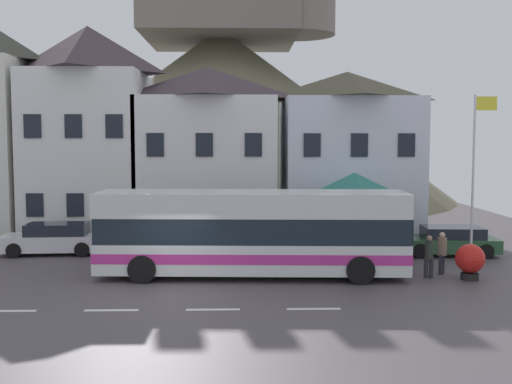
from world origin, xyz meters
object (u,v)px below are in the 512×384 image
at_px(hilltop_castle, 222,107).
at_px(parked_car_00, 54,239).
at_px(townhouse_03, 346,154).
at_px(bus_shelter, 354,187).
at_px(parked_car_01, 449,241).
at_px(pedestrian_02, 429,255).
at_px(flagpole, 475,165).
at_px(pedestrian_00, 406,246).
at_px(harbour_buoy, 470,260).
at_px(transit_bus, 252,234).
at_px(public_bench, 384,236).
at_px(townhouse_01, 89,133).
at_px(townhouse_02, 208,153).
at_px(pedestrian_01, 442,251).

height_order(hilltop_castle, parked_car_00, hilltop_castle).
xyz_separation_m(townhouse_03, parked_car_00, (-13.85, -5.13, -3.62)).
distance_m(bus_shelter, parked_car_01, 4.79).
height_order(pedestrian_02, flagpole, flagpole).
distance_m(pedestrian_00, pedestrian_02, 2.12).
distance_m(hilltop_castle, harbour_buoy, 35.03).
height_order(transit_bus, bus_shelter, bus_shelter).
distance_m(parked_car_01, public_bench, 3.41).
bearing_deg(hilltop_castle, townhouse_01, -105.14).
xyz_separation_m(townhouse_03, parked_car_01, (3.57, -5.78, -3.68)).
height_order(townhouse_03, pedestrian_00, townhouse_03).
xyz_separation_m(townhouse_01, townhouse_02, (6.05, -0.17, -1.03)).
bearing_deg(transit_bus, harbour_buoy, -2.95).
bearing_deg(townhouse_03, parked_car_01, -58.32).
xyz_separation_m(hilltop_castle, pedestrian_00, (8.22, -30.33, -7.11)).
bearing_deg(bus_shelter, parked_car_00, 178.37).
height_order(townhouse_02, pedestrian_00, townhouse_02).
bearing_deg(townhouse_01, townhouse_02, -1.65).
distance_m(transit_bus, flagpole, 9.92).
relative_size(hilltop_castle, pedestrian_02, 25.74).
relative_size(townhouse_02, transit_bus, 0.77).
bearing_deg(bus_shelter, flagpole, -20.30).
bearing_deg(bus_shelter, pedestrian_02, -68.41).
xyz_separation_m(public_bench, harbour_buoy, (1.36, -7.45, 0.26)).
relative_size(parked_car_01, pedestrian_02, 2.77).
xyz_separation_m(parked_car_00, public_bench, (15.17, 1.92, -0.21)).
bearing_deg(pedestrian_01, flagpole, 49.05).
bearing_deg(parked_car_00, townhouse_02, -149.20).
relative_size(townhouse_03, hilltop_castle, 0.21).
relative_size(pedestrian_00, pedestrian_01, 0.99).
bearing_deg(townhouse_01, transit_bus, -49.09).
xyz_separation_m(townhouse_03, public_bench, (1.32, -3.21, -3.83)).
xyz_separation_m(townhouse_02, pedestrian_02, (8.57, -9.62, -3.54)).
height_order(bus_shelter, parked_car_01, bus_shelter).
distance_m(townhouse_03, harbour_buoy, 11.56).
relative_size(parked_car_01, harbour_buoy, 3.31).
bearing_deg(pedestrian_02, pedestrian_01, 42.03).
bearing_deg(parked_car_01, flagpole, 113.30).
distance_m(hilltop_castle, flagpole, 31.73).
distance_m(parked_car_00, parked_car_01, 17.43).
bearing_deg(public_bench, harbour_buoy, -79.69).
bearing_deg(pedestrian_01, parked_car_01, 67.78).
height_order(pedestrian_00, pedestrian_02, pedestrian_00).
bearing_deg(townhouse_03, public_bench, -67.63).
xyz_separation_m(bus_shelter, pedestrian_01, (2.56, -4.16, -2.11)).
bearing_deg(parked_car_01, pedestrian_01, 71.40).
bearing_deg(harbour_buoy, transit_bus, 174.32).
height_order(townhouse_01, pedestrian_00, townhouse_01).
height_order(hilltop_castle, pedestrian_01, hilltop_castle).
height_order(pedestrian_00, harbour_buoy, pedestrian_00).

